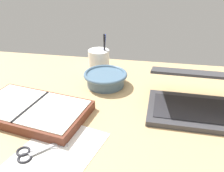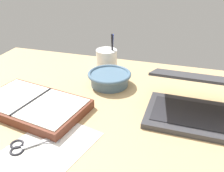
% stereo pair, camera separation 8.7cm
% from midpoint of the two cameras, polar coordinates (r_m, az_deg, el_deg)
% --- Properties ---
extents(desk_top, '(1.40, 1.00, 0.02)m').
position_cam_midpoint_polar(desk_top, '(0.84, 1.09, -7.41)').
color(desk_top, tan).
rests_on(desk_top, ground).
extents(laptop, '(0.35, 0.29, 0.16)m').
position_cam_midpoint_polar(laptop, '(0.87, 22.47, -3.79)').
color(laptop, '#38383D').
rests_on(laptop, desk_top).
extents(bowl, '(0.18, 0.18, 0.06)m').
position_cam_midpoint_polar(bowl, '(1.01, 1.87, 1.78)').
color(bowl, slate).
rests_on(bowl, desk_top).
extents(pen_cup, '(0.10, 0.10, 0.17)m').
position_cam_midpoint_polar(pen_cup, '(1.16, 0.92, 6.22)').
color(pen_cup, white).
rests_on(pen_cup, desk_top).
extents(planner, '(0.40, 0.28, 0.04)m').
position_cam_midpoint_polar(planner, '(0.89, -15.00, -4.34)').
color(planner, brown).
rests_on(planner, desk_top).
extents(scissors, '(0.13, 0.11, 0.01)m').
position_cam_midpoint_polar(scissors, '(0.74, -16.41, -13.14)').
color(scissors, '#B7B7BC').
rests_on(scissors, desk_top).
extents(paper_sheet_front, '(0.27, 0.33, 0.00)m').
position_cam_midpoint_polar(paper_sheet_front, '(0.72, -11.64, -14.24)').
color(paper_sheet_front, white).
rests_on(paper_sheet_front, desk_top).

